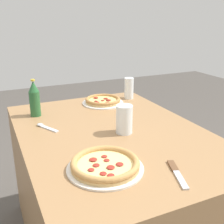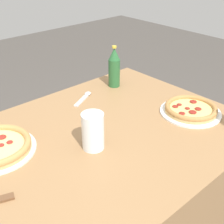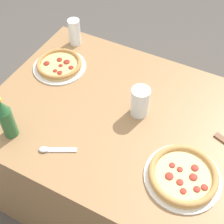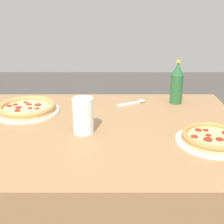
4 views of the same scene
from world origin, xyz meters
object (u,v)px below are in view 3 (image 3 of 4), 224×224
Objects in this scene: pizza_veggie at (183,175)px; spoon at (52,150)px; pizza_salami at (59,65)px; beer_bottle at (6,118)px; glass_orange_juice at (75,33)px; glass_iced_tea at (140,102)px.

pizza_veggie is 0.52m from spoon.
pizza_salami is 1.81× the size of spoon.
glass_orange_juice is at bearing -82.52° from beer_bottle.
spoon is (-0.20, -0.01, -0.09)m from beer_bottle.
spoon is (-0.28, 0.64, -0.06)m from glass_orange_juice.
glass_iced_tea is at bearing -123.48° from spoon.
glass_orange_juice is (0.51, -0.29, 0.00)m from glass_iced_tea.
pizza_salami is at bearing -22.21° from pizza_veggie.
glass_iced_tea is 0.98× the size of glass_orange_juice.
beer_bottle reaches higher than spoon.
pizza_veggie is 1.10× the size of pizza_salami.
glass_orange_juice is 0.97× the size of spoon.
spoon is (0.50, 0.12, -0.01)m from pizza_veggie.
beer_bottle is at bearing 96.72° from pizza_salami.
pizza_veggie reaches higher than pizza_salami.
spoon is at bearing 56.52° from glass_iced_tea.
beer_bottle reaches higher than pizza_veggie.
beer_bottle is 0.22m from spoon.
glass_iced_tea is (-0.48, 0.09, 0.05)m from pizza_salami.
pizza_salami is at bearing -83.28° from beer_bottle.
pizza_salami reaches higher than spoon.
pizza_veggie is at bearing 146.82° from glass_orange_juice.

